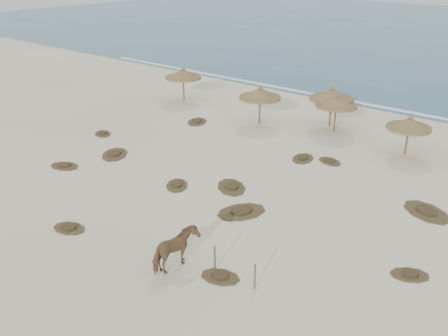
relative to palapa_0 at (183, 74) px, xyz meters
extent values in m
plane|color=#F0E6C5|center=(14.89, -16.71, -2.34)|extent=(160.00, 160.00, 0.00)
cube|color=white|center=(14.89, 9.29, -2.34)|extent=(70.00, 0.60, 0.01)
cylinder|color=brown|center=(0.00, 0.00, -1.21)|extent=(0.13, 0.13, 2.26)
cylinder|color=olive|center=(0.00, 0.00, -0.28)|extent=(3.53, 3.53, 0.19)
cone|color=olive|center=(0.00, 0.00, 0.08)|extent=(3.41, 3.41, 0.81)
cone|color=olive|center=(0.00, 0.00, 0.56)|extent=(0.39, 0.39, 0.24)
cylinder|color=brown|center=(9.19, -1.07, -1.21)|extent=(0.13, 0.13, 2.26)
cylinder|color=olive|center=(9.19, -1.07, -0.28)|extent=(4.10, 4.10, 0.19)
cone|color=olive|center=(9.19, -1.07, 0.08)|extent=(3.96, 3.96, 0.81)
cone|color=olive|center=(9.19, -1.07, 0.56)|extent=(0.39, 0.39, 0.24)
cylinder|color=brown|center=(13.72, 1.82, -1.17)|extent=(0.13, 0.13, 2.35)
cylinder|color=olive|center=(13.72, 1.82, -0.20)|extent=(4.23, 4.23, 0.20)
cone|color=olive|center=(13.72, 1.82, 0.17)|extent=(4.09, 4.09, 0.84)
cone|color=olive|center=(13.72, 1.82, 0.67)|extent=(0.40, 0.40, 0.25)
cylinder|color=brown|center=(14.56, 0.96, -1.27)|extent=(0.12, 0.12, 2.15)
cylinder|color=olive|center=(14.56, 0.96, -0.38)|extent=(3.19, 3.19, 0.18)
cone|color=olive|center=(14.56, 0.96, -0.04)|extent=(3.09, 3.09, 0.77)
cone|color=olive|center=(14.56, 0.96, 0.42)|extent=(0.37, 0.37, 0.23)
cylinder|color=brown|center=(20.42, -0.20, -1.34)|extent=(0.11, 0.11, 2.01)
cylinder|color=olive|center=(20.42, -0.20, -0.51)|extent=(3.34, 3.34, 0.17)
cone|color=olive|center=(20.42, -0.20, -0.19)|extent=(3.22, 3.22, 0.72)
cone|color=olive|center=(20.42, -0.20, 0.24)|extent=(0.34, 0.34, 0.21)
imported|color=brown|center=(18.06, -19.10, -1.45)|extent=(1.02, 2.15, 1.79)
cylinder|color=#605948|center=(19.35, -18.12, -1.78)|extent=(0.11, 0.11, 1.12)
cylinder|color=#605948|center=(21.40, -18.09, -1.79)|extent=(0.11, 0.11, 1.11)
camera|label=1|loc=(30.85, -31.28, 9.79)|focal=40.00mm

